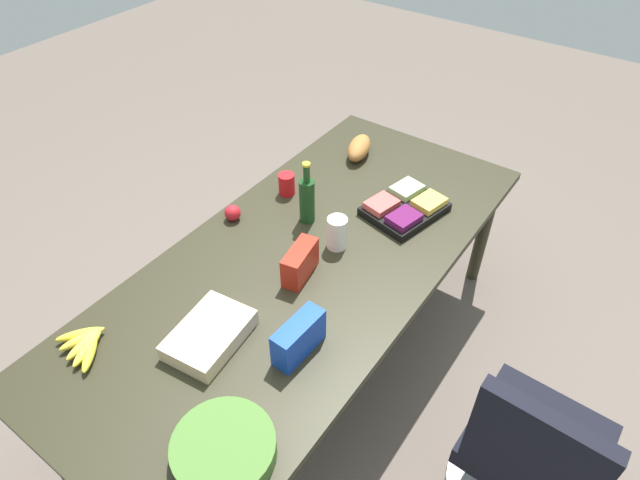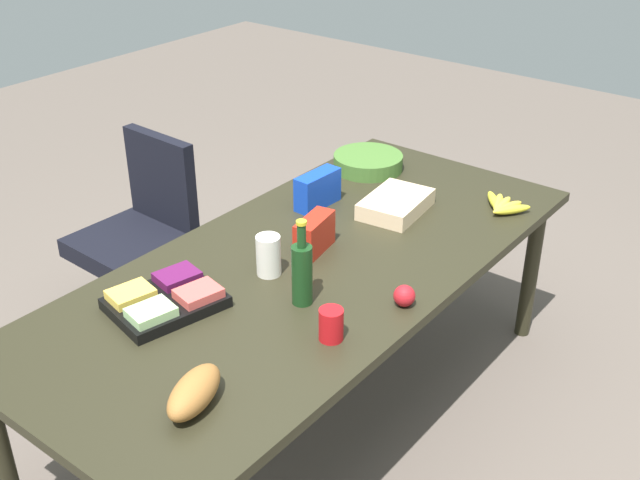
# 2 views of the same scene
# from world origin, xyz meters

# --- Properties ---
(ground_plane) EXTENTS (10.00, 10.00, 0.00)m
(ground_plane) POSITION_xyz_m (0.00, 0.00, 0.00)
(ground_plane) COLOR #61564D
(conference_table) EXTENTS (2.38, 1.07, 0.75)m
(conference_table) POSITION_xyz_m (0.00, 0.00, 0.68)
(conference_table) COLOR #292718
(conference_table) RESTS_ON ground
(office_chair) EXTENTS (0.56, 0.56, 0.91)m
(office_chair) POSITION_xyz_m (0.08, 1.12, 0.35)
(office_chair) COLOR gray
(office_chair) RESTS_ON ground
(mayo_jar) EXTENTS (0.10, 0.10, 0.15)m
(mayo_jar) POSITION_xyz_m (-0.16, 0.06, 0.82)
(mayo_jar) COLOR white
(mayo_jar) RESTS_ON conference_table
(chip_bag_red) EXTENTS (0.21, 0.12, 0.14)m
(chip_bag_red) POSITION_xyz_m (0.08, 0.04, 0.82)
(chip_bag_red) COLOR red
(chip_bag_red) RESTS_ON conference_table
(fruit_platter) EXTENTS (0.41, 0.35, 0.07)m
(fruit_platter) POSITION_xyz_m (-0.54, 0.19, 0.78)
(fruit_platter) COLOR black
(fruit_platter) RESTS_ON conference_table
(bread_loaf) EXTENTS (0.26, 0.18, 0.10)m
(bread_loaf) POSITION_xyz_m (-0.83, -0.25, 0.80)
(bread_loaf) COLOR #A26932
(bread_loaf) RESTS_ON conference_table
(sheet_cake) EXTENTS (0.34, 0.26, 0.07)m
(sheet_cake) POSITION_xyz_m (0.55, -0.02, 0.78)
(sheet_cake) COLOR beige
(sheet_cake) RESTS_ON conference_table
(banana_bunch) EXTENTS (0.19, 0.23, 0.04)m
(banana_bunch) POSITION_xyz_m (0.84, -0.37, 0.77)
(banana_bunch) COLOR yellow
(banana_bunch) RESTS_ON conference_table
(wine_bottle) EXTENTS (0.08, 0.08, 0.32)m
(wine_bottle) POSITION_xyz_m (-0.23, -0.15, 0.87)
(wine_bottle) COLOR #173D19
(wine_bottle) RESTS_ON conference_table
(apple_red) EXTENTS (0.09, 0.09, 0.08)m
(apple_red) POSITION_xyz_m (-0.03, -0.44, 0.78)
(apple_red) COLOR red
(apple_red) RESTS_ON conference_table
(red_solo_cup) EXTENTS (0.08, 0.08, 0.11)m
(red_solo_cup) POSITION_xyz_m (-0.34, -0.36, 0.80)
(red_solo_cup) COLOR red
(red_solo_cup) RESTS_ON conference_table
(salad_bowl) EXTENTS (0.40, 0.40, 0.07)m
(salad_bowl) POSITION_xyz_m (0.85, 0.33, 0.78)
(salad_bowl) COLOR #446F2D
(salad_bowl) RESTS_ON conference_table
(chip_bag_blue) EXTENTS (0.22, 0.09, 0.15)m
(chip_bag_blue) POSITION_xyz_m (0.40, 0.27, 0.82)
(chip_bag_blue) COLOR #133EBD
(chip_bag_blue) RESTS_ON conference_table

